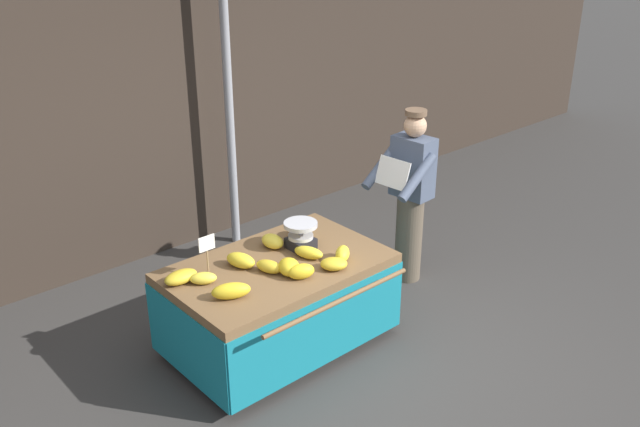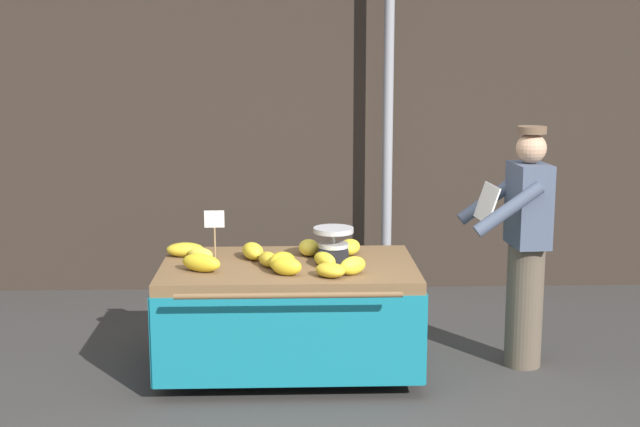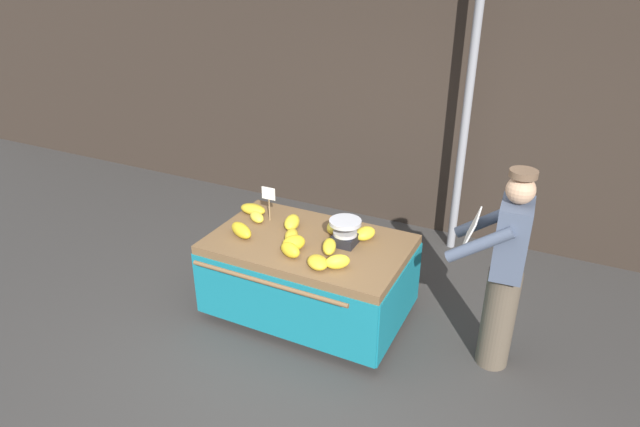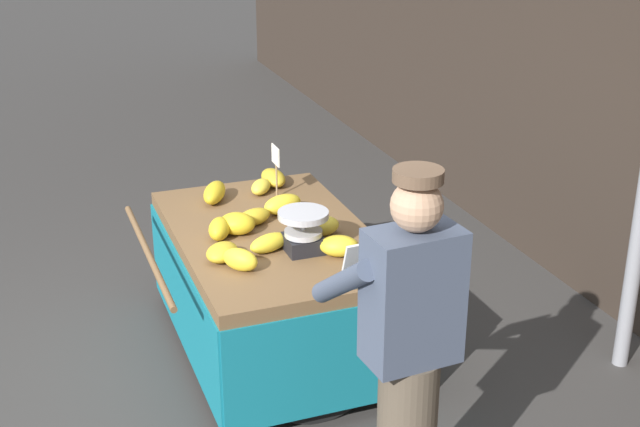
% 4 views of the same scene
% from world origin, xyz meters
% --- Properties ---
extents(ground_plane, '(60.00, 60.00, 0.00)m').
position_xyz_m(ground_plane, '(0.00, 0.00, 0.00)').
color(ground_plane, '#383533').
extents(back_wall, '(16.00, 0.24, 3.82)m').
position_xyz_m(back_wall, '(0.00, 3.10, 1.91)').
color(back_wall, '#332821').
rests_on(back_wall, ground).
extents(street_pole, '(0.09, 0.09, 2.97)m').
position_xyz_m(street_pole, '(0.55, 2.67, 1.49)').
color(street_pole, gray).
rests_on(street_pole, ground).
extents(banana_cart, '(1.77, 1.30, 0.78)m').
position_xyz_m(banana_cart, '(-0.33, 0.79, 0.57)').
color(banana_cart, brown).
rests_on(banana_cart, ground).
extents(weighing_scale, '(0.28, 0.28, 0.23)m').
position_xyz_m(weighing_scale, '(-0.01, 0.87, 0.90)').
color(weighing_scale, black).
rests_on(weighing_scale, banana_cart).
extents(price_sign, '(0.14, 0.01, 0.34)m').
position_xyz_m(price_sign, '(-0.85, 0.98, 1.03)').
color(price_sign, '#997A51').
rests_on(price_sign, banana_cart).
extents(banana_bunch_0, '(0.26, 0.26, 0.09)m').
position_xyz_m(banana_bunch_0, '(-0.06, 0.42, 0.83)').
color(banana_bunch_0, gold).
rests_on(banana_bunch_0, banana_cart).
extents(banana_bunch_1, '(0.23, 0.22, 0.12)m').
position_xyz_m(banana_bunch_1, '(0.09, 0.48, 0.84)').
color(banana_bunch_1, yellow).
rests_on(banana_bunch_1, banana_cart).
extents(banana_bunch_2, '(0.22, 0.25, 0.11)m').
position_xyz_m(banana_bunch_2, '(0.11, 1.04, 0.84)').
color(banana_bunch_2, yellow).
rests_on(banana_bunch_2, banana_cart).
extents(banana_bunch_3, '(0.31, 0.24, 0.12)m').
position_xyz_m(banana_bunch_3, '(-0.91, 0.60, 0.84)').
color(banana_bunch_3, gold).
rests_on(banana_bunch_3, banana_cart).
extents(banana_bunch_4, '(0.20, 0.28, 0.10)m').
position_xyz_m(banana_bunch_4, '(-0.08, 0.70, 0.83)').
color(banana_bunch_4, yellow).
rests_on(banana_bunch_4, banana_cart).
extents(banana_bunch_5, '(0.23, 0.21, 0.09)m').
position_xyz_m(banana_bunch_5, '(-0.94, 0.91, 0.83)').
color(banana_bunch_5, yellow).
rests_on(banana_bunch_5, banana_cart).
extents(banana_bunch_6, '(0.24, 0.26, 0.13)m').
position_xyz_m(banana_bunch_6, '(-0.37, 0.59, 0.84)').
color(banana_bunch_6, gold).
rests_on(banana_bunch_6, banana_cart).
extents(banana_bunch_7, '(0.21, 0.29, 0.12)m').
position_xyz_m(banana_bunch_7, '(-0.58, 0.94, 0.84)').
color(banana_bunch_7, yellow).
rests_on(banana_bunch_7, banana_cart).
extents(banana_bunch_8, '(0.18, 0.25, 0.10)m').
position_xyz_m(banana_bunch_8, '(-0.46, 0.72, 0.83)').
color(banana_bunch_8, gold).
rests_on(banana_bunch_8, banana_cart).
extents(banana_bunch_9, '(0.27, 0.15, 0.10)m').
position_xyz_m(banana_bunch_9, '(-1.06, 1.03, 0.83)').
color(banana_bunch_9, gold).
rests_on(banana_bunch_9, banana_cart).
extents(banana_bunch_10, '(0.16, 0.23, 0.11)m').
position_xyz_m(banana_bunch_10, '(-0.18, 1.04, 0.84)').
color(banana_bunch_10, yellow).
rests_on(banana_bunch_10, banana_cart).
extents(banana_bunch_11, '(0.24, 0.19, 0.12)m').
position_xyz_m(banana_bunch_11, '(-0.34, 0.48, 0.84)').
color(banana_bunch_11, gold).
rests_on(banana_bunch_11, banana_cart).
extents(vendor_person, '(0.60, 0.54, 1.71)m').
position_xyz_m(vendor_person, '(1.33, 0.86, 0.87)').
color(vendor_person, brown).
rests_on(vendor_person, ground).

